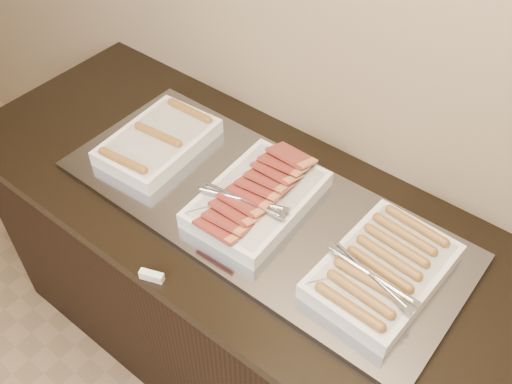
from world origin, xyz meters
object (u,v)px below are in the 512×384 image
Objects in this scene: warming_tray at (258,208)px; dish_left at (158,141)px; dish_right at (382,270)px; dish_center at (257,197)px; counter at (264,302)px.

warming_tray is 3.23× the size of dish_left.
dish_right is (0.80, -0.00, 0.01)m from dish_left.
dish_center is at bearing -138.27° from warming_tray.
dish_center reaches higher than counter.
dish_center reaches higher than dish_left.
dish_right is (0.40, -0.00, 0.04)m from warming_tray.
dish_right is at bearing -0.54° from counter.
dish_right reaches higher than counter.
warming_tray reaches higher than counter.
dish_center is 1.05× the size of dish_right.
dish_center reaches higher than dish_right.
dish_left is at bearing -177.55° from dish_right.
counter is at bearing -177.84° from dish_right.
dish_right reaches higher than warming_tray.
warming_tray is 0.40m from dish_left.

